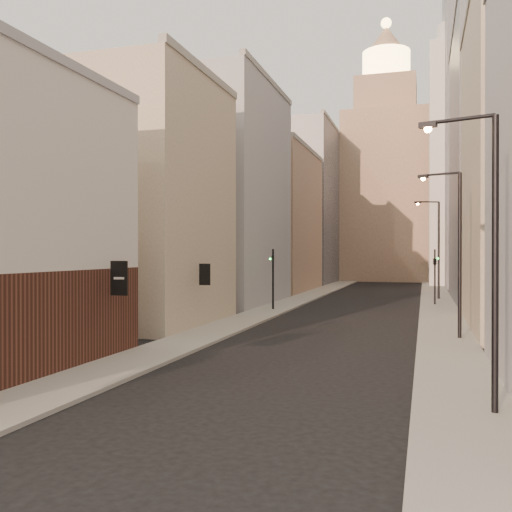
{
  "coord_description": "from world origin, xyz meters",
  "views": [
    {
      "loc": [
        5.37,
        -7.91,
        4.7
      ],
      "look_at": [
        -1.76,
        16.16,
        4.56
      ],
      "focal_mm": 40.0,
      "sensor_mm": 36.0,
      "label": 1
    }
  ],
  "objects_px": {
    "streetlamp_far": "(436,244)",
    "traffic_light_left": "(273,268)",
    "white_tower": "(459,155)",
    "streetlamp_near": "(487,244)",
    "clock_tower": "(386,177)",
    "streetlamp_mid": "(455,244)",
    "traffic_light_right": "(435,263)"
  },
  "relations": [
    {
      "from": "streetlamp_far",
      "to": "traffic_light_left",
      "type": "bearing_deg",
      "value": -153.78
    },
    {
      "from": "white_tower",
      "to": "streetlamp_near",
      "type": "height_order",
      "value": "white_tower"
    },
    {
      "from": "traffic_light_left",
      "to": "clock_tower",
      "type": "bearing_deg",
      "value": -70.93
    },
    {
      "from": "streetlamp_mid",
      "to": "traffic_light_left",
      "type": "xyz_separation_m",
      "value": [
        -13.31,
        12.1,
        -1.7
      ]
    },
    {
      "from": "white_tower",
      "to": "traffic_light_left",
      "type": "relative_size",
      "value": 8.3
    },
    {
      "from": "clock_tower",
      "to": "streetlamp_mid",
      "type": "height_order",
      "value": "clock_tower"
    },
    {
      "from": "streetlamp_near",
      "to": "streetlamp_far",
      "type": "distance_m",
      "value": 41.41
    },
    {
      "from": "clock_tower",
      "to": "traffic_light_left",
      "type": "xyz_separation_m",
      "value": [
        -5.36,
        -55.49,
        -14.16
      ]
    },
    {
      "from": "streetlamp_mid",
      "to": "traffic_light_left",
      "type": "height_order",
      "value": "streetlamp_mid"
    },
    {
      "from": "traffic_light_right",
      "to": "streetlamp_mid",
      "type": "bearing_deg",
      "value": 95.41
    },
    {
      "from": "streetlamp_near",
      "to": "clock_tower",
      "type": "bearing_deg",
      "value": 112.01
    },
    {
      "from": "clock_tower",
      "to": "streetlamp_far",
      "type": "bearing_deg",
      "value": -79.67
    },
    {
      "from": "streetlamp_mid",
      "to": "streetlamp_far",
      "type": "height_order",
      "value": "streetlamp_far"
    },
    {
      "from": "streetlamp_far",
      "to": "traffic_light_left",
      "type": "distance_m",
      "value": 19.49
    },
    {
      "from": "clock_tower",
      "to": "streetlamp_near",
      "type": "bearing_deg",
      "value": -84.4
    },
    {
      "from": "streetlamp_mid",
      "to": "traffic_light_left",
      "type": "relative_size",
      "value": 1.81
    },
    {
      "from": "clock_tower",
      "to": "streetlamp_near",
      "type": "height_order",
      "value": "clock_tower"
    },
    {
      "from": "white_tower",
      "to": "traffic_light_left",
      "type": "xyz_separation_m",
      "value": [
        -16.36,
        -41.49,
        -15.14
      ]
    },
    {
      "from": "clock_tower",
      "to": "streetlamp_near",
      "type": "distance_m",
      "value": 83.74
    },
    {
      "from": "white_tower",
      "to": "streetlamp_far",
      "type": "height_order",
      "value": "white_tower"
    },
    {
      "from": "streetlamp_near",
      "to": "white_tower",
      "type": "bearing_deg",
      "value": 103.97
    },
    {
      "from": "streetlamp_far",
      "to": "traffic_light_right",
      "type": "xyz_separation_m",
      "value": [
        -0.24,
        -6.38,
        -1.83
      ]
    },
    {
      "from": "white_tower",
      "to": "clock_tower",
      "type": "bearing_deg",
      "value": 128.16
    },
    {
      "from": "clock_tower",
      "to": "streetlamp_near",
      "type": "relative_size",
      "value": 5.17
    },
    {
      "from": "streetlamp_near",
      "to": "streetlamp_far",
      "type": "bearing_deg",
      "value": 107.25
    },
    {
      "from": "white_tower",
      "to": "traffic_light_left",
      "type": "distance_m",
      "value": 47.1
    },
    {
      "from": "white_tower",
      "to": "traffic_light_right",
      "type": "bearing_deg",
      "value": -96.43
    },
    {
      "from": "streetlamp_near",
      "to": "streetlamp_mid",
      "type": "relative_size",
      "value": 0.96
    },
    {
      "from": "streetlamp_near",
      "to": "traffic_light_right",
      "type": "relative_size",
      "value": 1.74
    },
    {
      "from": "streetlamp_near",
      "to": "streetlamp_mid",
      "type": "xyz_separation_m",
      "value": [
        -0.13,
        14.78,
        0.21
      ]
    },
    {
      "from": "traffic_light_left",
      "to": "traffic_light_right",
      "type": "distance_m",
      "value": 15.0
    },
    {
      "from": "clock_tower",
      "to": "streetlamp_near",
      "type": "xyz_separation_m",
      "value": [
        8.08,
        -82.38,
        -12.68
      ]
    }
  ]
}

